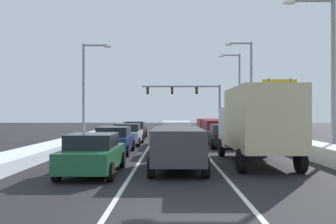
% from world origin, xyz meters
% --- Properties ---
extents(ground_plane, '(120.00, 120.00, 0.00)m').
position_xyz_m(ground_plane, '(0.00, 17.36, 0.00)').
color(ground_plane, black).
extents(lane_stripe_between_right_lane_and_center_lane, '(0.14, 47.74, 0.01)m').
position_xyz_m(lane_stripe_between_right_lane_and_center_lane, '(1.70, 21.70, 0.00)').
color(lane_stripe_between_right_lane_and_center_lane, silver).
rests_on(lane_stripe_between_right_lane_and_center_lane, ground).
extents(lane_stripe_between_center_lane_and_left_lane, '(0.14, 47.74, 0.01)m').
position_xyz_m(lane_stripe_between_center_lane_and_left_lane, '(-1.70, 21.70, 0.00)').
color(lane_stripe_between_center_lane_and_left_lane, silver).
rests_on(lane_stripe_between_center_lane_and_left_lane, ground).
extents(snow_bank_right_shoulder, '(1.30, 47.74, 0.77)m').
position_xyz_m(snow_bank_right_shoulder, '(7.00, 21.70, 0.38)').
color(snow_bank_right_shoulder, silver).
rests_on(snow_bank_right_shoulder, ground).
extents(snow_bank_left_shoulder, '(1.81, 47.74, 0.51)m').
position_xyz_m(snow_bank_left_shoulder, '(-7.00, 21.70, 0.26)').
color(snow_bank_left_shoulder, silver).
rests_on(snow_bank_left_shoulder, ground).
extents(box_truck_right_lane_nearest, '(2.53, 7.20, 3.36)m').
position_xyz_m(box_truck_right_lane_nearest, '(3.56, 8.79, 1.90)').
color(box_truck_right_lane_nearest, '#B7BABF').
rests_on(box_truck_right_lane_nearest, ground).
extents(sedan_black_right_lane_second, '(2.00, 4.50, 1.51)m').
position_xyz_m(sedan_black_right_lane_second, '(3.30, 16.94, 0.76)').
color(sedan_black_right_lane_second, black).
rests_on(sedan_black_right_lane_second, ground).
extents(suv_maroon_right_lane_third, '(2.16, 4.90, 1.67)m').
position_xyz_m(suv_maroon_right_lane_third, '(3.61, 23.78, 1.02)').
color(suv_maroon_right_lane_third, maroon).
rests_on(suv_maroon_right_lane_third, ground).
extents(suv_red_right_lane_fourth, '(2.16, 4.90, 1.67)m').
position_xyz_m(suv_red_right_lane_fourth, '(3.63, 30.52, 1.02)').
color(suv_red_right_lane_fourth, maroon).
rests_on(suv_red_right_lane_fourth, ground).
extents(suv_charcoal_center_lane_nearest, '(2.16, 4.90, 1.67)m').
position_xyz_m(suv_charcoal_center_lane_nearest, '(0.02, 6.99, 1.02)').
color(suv_charcoal_center_lane_nearest, '#38383D').
rests_on(suv_charcoal_center_lane_nearest, ground).
extents(sedan_tan_center_lane_second, '(2.00, 4.50, 1.51)m').
position_xyz_m(sedan_tan_center_lane_second, '(-0.09, 12.80, 0.76)').
color(sedan_tan_center_lane_second, '#937F60').
rests_on(sedan_tan_center_lane_second, ground).
extents(suv_white_center_lane_third, '(2.16, 4.90, 1.67)m').
position_xyz_m(suv_white_center_lane_third, '(0.16, 18.63, 1.02)').
color(suv_white_center_lane_third, silver).
rests_on(suv_white_center_lane_third, ground).
extents(sedan_gray_center_lane_fourth, '(2.00, 4.50, 1.51)m').
position_xyz_m(sedan_gray_center_lane_fourth, '(0.21, 24.48, 0.76)').
color(sedan_gray_center_lane_fourth, slate).
rests_on(sedan_gray_center_lane_fourth, ground).
extents(sedan_green_left_lane_nearest, '(2.00, 4.50, 1.51)m').
position_xyz_m(sedan_green_left_lane_nearest, '(-3.15, 6.12, 0.76)').
color(sedan_green_left_lane_nearest, '#1E5633').
rests_on(sedan_green_left_lane_nearest, ground).
extents(sedan_navy_left_lane_second, '(2.00, 4.50, 1.51)m').
position_xyz_m(sedan_navy_left_lane_second, '(-3.39, 12.90, 0.76)').
color(sedan_navy_left_lane_second, navy).
rests_on(sedan_navy_left_lane_second, ground).
extents(sedan_silver_left_lane_third, '(2.00, 4.50, 1.51)m').
position_xyz_m(sedan_silver_left_lane_third, '(-3.27, 18.45, 0.76)').
color(sedan_silver_left_lane_third, '#B7BABF').
rests_on(sedan_silver_left_lane_third, ground).
extents(sedan_black_left_lane_fourth, '(2.00, 4.50, 1.51)m').
position_xyz_m(sedan_black_left_lane_fourth, '(-3.43, 25.12, 0.76)').
color(sedan_black_left_lane_fourth, black).
rests_on(sedan_black_left_lane_fourth, ground).
extents(traffic_light_gantry, '(10.94, 0.47, 6.20)m').
position_xyz_m(traffic_light_gantry, '(2.77, 43.38, 4.74)').
color(traffic_light_gantry, slate).
rests_on(traffic_light_gantry, ground).
extents(street_lamp_right_near, '(2.66, 0.36, 8.08)m').
position_xyz_m(street_lamp_right_near, '(7.55, 10.85, 4.84)').
color(street_lamp_right_near, gray).
rests_on(street_lamp_right_near, ground).
extents(street_lamp_right_mid, '(2.66, 0.36, 9.21)m').
position_xyz_m(street_lamp_right_mid, '(7.31, 28.21, 5.43)').
color(street_lamp_right_mid, gray).
rests_on(street_lamp_right_mid, ground).
extents(street_lamp_right_far, '(2.66, 0.36, 9.42)m').
position_xyz_m(street_lamp_right_far, '(7.81, 36.89, 5.55)').
color(street_lamp_right_far, gray).
rests_on(street_lamp_right_far, ground).
extents(street_lamp_left_mid, '(2.66, 0.36, 8.52)m').
position_xyz_m(street_lamp_left_mid, '(-7.73, 25.41, 5.07)').
color(street_lamp_left_mid, gray).
rests_on(street_lamp_left_mid, ground).
extents(roadside_sign_right, '(3.20, 0.16, 5.50)m').
position_xyz_m(roadside_sign_right, '(9.88, 26.53, 4.02)').
color(roadside_sign_right, '#59595B').
rests_on(roadside_sign_right, ground).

